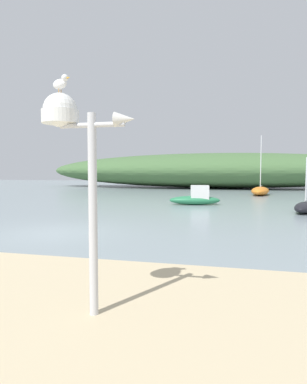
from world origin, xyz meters
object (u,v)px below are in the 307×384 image
mast_structure (71,133)px  motorboat_by_sandbar (196,198)px  sailboat_east_reach (260,191)px  seagull_on_radar (61,83)px  sailboat_inner_mooring (306,207)px

mast_structure → motorboat_by_sandbar: (0.04, 16.82, -2.25)m
mast_structure → sailboat_east_reach: (4.88, 26.58, -2.29)m
seagull_on_radar → motorboat_by_sandbar: bearing=89.4°
sailboat_east_reach → sailboat_inner_mooring: size_ratio=1.77×
seagull_on_radar → motorboat_by_sandbar: 17.08m
mast_structure → sailboat_east_reach: size_ratio=0.57×
mast_structure → seagull_on_radar: bearing=-177.6°
mast_structure → sailboat_inner_mooring: bearing=66.9°
sailboat_east_reach → motorboat_by_sandbar: size_ratio=1.59×
sailboat_east_reach → motorboat_by_sandbar: (-4.84, -9.76, 0.05)m
seagull_on_radar → sailboat_inner_mooring: size_ratio=0.11×
motorboat_by_sandbar → sailboat_inner_mooring: size_ratio=1.12×
seagull_on_radar → mast_structure: bearing=2.4°
sailboat_east_reach → sailboat_inner_mooring: 12.47m
seagull_on_radar → motorboat_by_sandbar: (0.17, 16.82, -2.93)m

